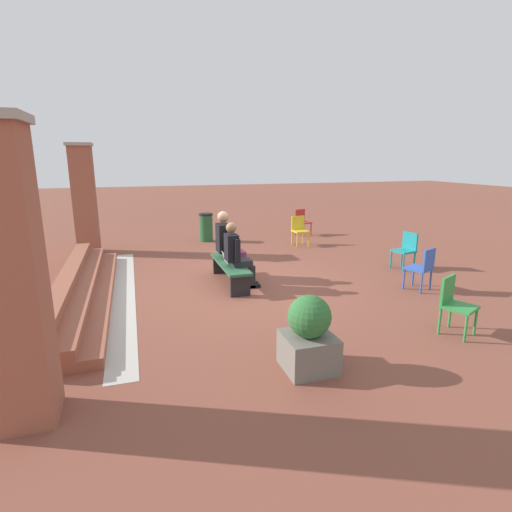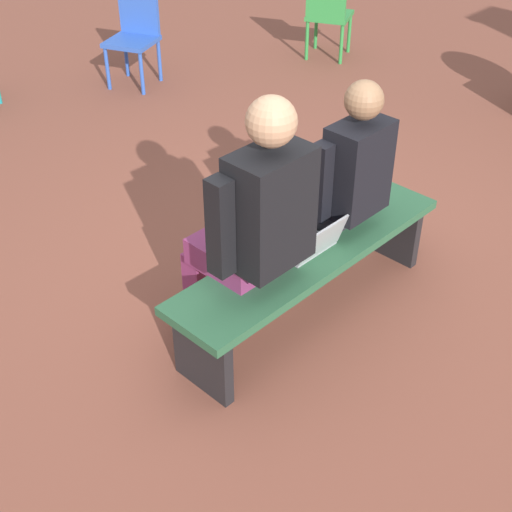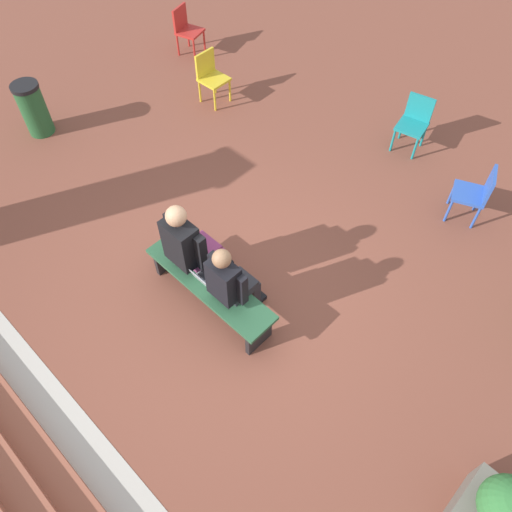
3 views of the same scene
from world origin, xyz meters
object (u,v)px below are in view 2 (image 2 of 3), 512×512
(person_adult, at_px, (253,222))
(plastic_chair_far_right, at_px, (135,32))
(laptop, at_px, (310,243))
(plastic_chair_foreground, at_px, (328,12))
(person_student, at_px, (341,182))
(bench, at_px, (310,263))

(person_adult, xyz_separation_m, plastic_chair_far_right, (-1.87, -3.36, -0.28))
(laptop, height_order, plastic_chair_foreground, plastic_chair_foreground)
(plastic_chair_foreground, distance_m, plastic_chair_far_right, 1.96)
(person_adult, relative_size, plastic_chair_foreground, 1.72)
(person_student, relative_size, plastic_chair_far_right, 1.57)
(plastic_chair_foreground, bearing_deg, plastic_chair_far_right, -26.84)
(bench, xyz_separation_m, plastic_chair_foreground, (-3.25, -2.55, 0.13))
(person_adult, xyz_separation_m, laptop, (-0.35, 0.09, -0.26))
(laptop, relative_size, plastic_chair_far_right, 0.38)
(person_adult, relative_size, plastic_chair_far_right, 1.72)
(bench, bearing_deg, person_student, -168.13)
(bench, bearing_deg, plastic_chair_far_right, -113.60)
(person_adult, bearing_deg, person_student, 179.38)
(person_student, relative_size, laptop, 4.11)
(bench, height_order, plastic_chair_far_right, plastic_chair_far_right)
(person_student, height_order, plastic_chair_far_right, person_student)
(plastic_chair_foreground, bearing_deg, laptop, 38.00)
(bench, height_order, plastic_chair_foreground, plastic_chair_foreground)
(plastic_chair_far_right, bearing_deg, person_student, 70.58)
(person_student, xyz_separation_m, plastic_chair_foreground, (-2.94, -2.48, -0.22))
(laptop, distance_m, plastic_chair_foreground, 4.16)
(person_student, height_order, person_adult, person_adult)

